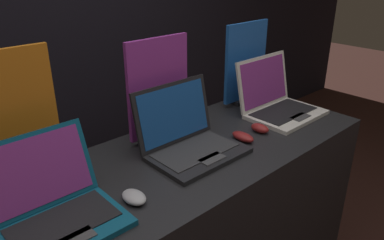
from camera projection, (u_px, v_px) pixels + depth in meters
name	position (u px, v px, depth m)	size (l,w,h in m)	color
wall_back	(38.00, 18.00, 2.47)	(8.00, 0.05, 2.80)	black
laptop_front	(55.00, 205.00, 1.17)	(0.36, 0.34, 0.26)	#0F5170
mouse_front	(134.00, 197.00, 1.28)	(0.07, 0.10, 0.03)	#B2B2B7
promo_stand_front	(13.00, 125.00, 1.28)	(0.31, 0.07, 0.50)	black
laptop_middle	(189.00, 138.00, 1.59)	(0.40, 0.33, 0.28)	black
mouse_middle	(243.00, 137.00, 1.70)	(0.06, 0.12, 0.04)	maroon
promo_stand_middle	(159.00, 92.00, 1.66)	(0.32, 0.07, 0.46)	black
laptop_back	(277.00, 101.00, 1.99)	(0.40, 0.34, 0.29)	silver
mouse_back	(260.00, 128.00, 1.79)	(0.06, 0.10, 0.04)	maroon
promo_stand_back	(246.00, 65.00, 2.08)	(0.32, 0.07, 0.45)	black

